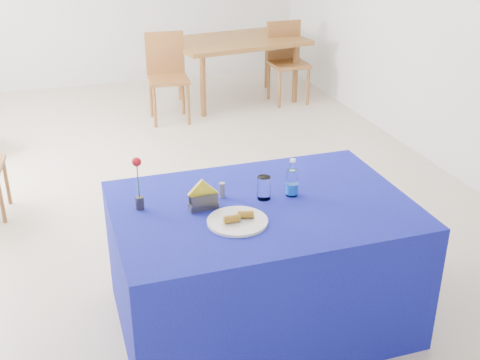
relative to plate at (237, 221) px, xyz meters
name	(u,v)px	position (x,y,z in m)	size (l,w,h in m)	color
floor	(168,192)	(0.01, 1.97, -0.77)	(7.00, 7.00, 0.00)	beige
plate	(237,221)	(0.00, 0.00, 0.00)	(0.31, 0.31, 0.01)	silver
drinking_glass	(264,188)	(0.22, 0.21, 0.06)	(0.08, 0.08, 0.13)	white
salt_shaker	(222,190)	(0.01, 0.30, 0.04)	(0.03, 0.03, 0.09)	gray
pepper_shaker	(208,196)	(-0.08, 0.26, 0.04)	(0.03, 0.03, 0.09)	slate
blue_table	(261,263)	(0.19, 0.16, -0.39)	(1.60, 1.10, 0.76)	#0F1491
water_bottle	(292,183)	(0.38, 0.21, 0.06)	(0.07, 0.07, 0.21)	white
napkin_holder	(203,201)	(-0.13, 0.20, 0.04)	(0.16, 0.07, 0.17)	#3D3D42
rose_vase	(138,185)	(-0.45, 0.30, 0.14)	(0.05, 0.05, 0.30)	#232227
oak_table	(237,46)	(1.34, 4.22, -0.09)	(1.65, 1.19, 0.76)	olive
chair_bg_left	(167,70)	(0.41, 3.84, -0.22)	(0.45, 0.45, 0.95)	brown
chair_bg_right	(286,56)	(1.90, 4.07, -0.22)	(0.42, 0.42, 0.94)	brown
banana_pieces	(239,217)	(0.01, 0.00, 0.03)	(0.17, 0.07, 0.04)	gold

